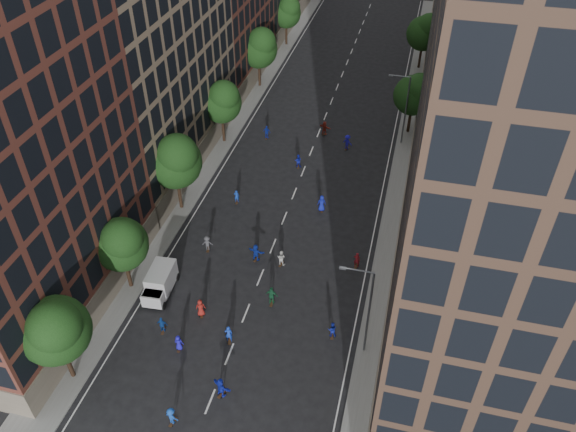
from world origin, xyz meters
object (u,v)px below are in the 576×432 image
object	(u,v)px
skater_0	(179,343)
skater_1	(229,334)
streetlamp_far	(404,107)
skater_2	(332,330)
cargo_van	(160,282)
streetlamp_near	(366,308)

from	to	relation	value
skater_0	skater_1	size ratio (longest dim) A/B	0.86
streetlamp_far	skater_0	size ratio (longest dim) A/B	5.99
skater_0	skater_2	xyz separation A→B (m)	(11.88, 4.39, 0.01)
streetlamp_far	cargo_van	xyz separation A→B (m)	(-18.57, -30.97, -3.92)
streetlamp_near	streetlamp_far	world-z (taller)	same
skater_0	cargo_van	bearing A→B (deg)	-55.89
streetlamp_far	skater_0	distance (m)	39.53
cargo_van	skater_2	world-z (taller)	cargo_van
skater_0	skater_2	world-z (taller)	skater_2
skater_0	streetlamp_near	bearing A→B (deg)	-168.64
cargo_van	skater_0	distance (m)	6.90
skater_1	skater_2	world-z (taller)	skater_1
streetlamp_far	cargo_van	distance (m)	36.32
streetlamp_far	cargo_van	size ratio (longest dim) A/B	1.99
skater_0	skater_2	size ratio (longest dim) A/B	0.98
skater_1	streetlamp_far	bearing A→B (deg)	-123.27
cargo_van	skater_2	size ratio (longest dim) A/B	2.96
skater_1	skater_0	bearing A→B (deg)	9.34
streetlamp_near	skater_1	size ratio (longest dim) A/B	5.14
skater_2	streetlamp_near	bearing A→B (deg)	147.40
streetlamp_near	skater_1	bearing A→B (deg)	-170.77
streetlamp_near	streetlamp_far	distance (m)	33.00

